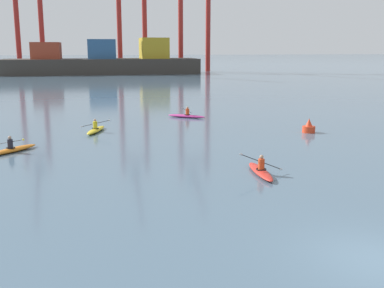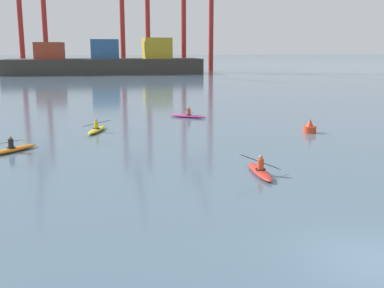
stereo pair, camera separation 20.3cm
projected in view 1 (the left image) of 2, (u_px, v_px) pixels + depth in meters
ground_plane at (380, 261)px, 12.98m from camera, size 800.00×800.00×0.00m
container_barge at (103, 62)px, 106.56m from camera, size 43.74×11.92×8.12m
gantry_crane_west at (27, 1)px, 109.81m from camera, size 6.74×17.91×35.72m
channel_buoy at (309, 127)px, 32.65m from camera, size 0.90×0.90×1.00m
kayak_yellow at (96, 130)px, 32.91m from camera, size 2.14×3.41×0.95m
kayak_magenta at (186, 116)px, 39.68m from camera, size 3.14×2.42×1.01m
kayak_red at (261, 171)px, 21.87m from camera, size 2.16×3.43×1.08m
kayak_orange at (12, 149)px, 26.51m from camera, size 2.68×2.97×0.95m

